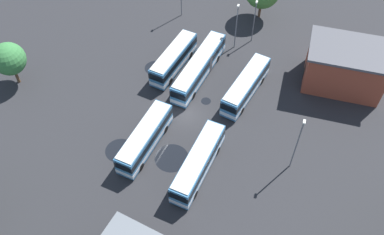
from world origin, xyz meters
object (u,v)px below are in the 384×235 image
object	(u,v)px
depot_building	(345,66)
lamp_post_mid_lot	(254,20)
bus_row0_slot3	(246,86)
bus_row1_slot3	(198,163)
bus_row0_slot0	(174,59)
bus_row0_slot1	(199,67)
tree_east_edge	(9,59)
bus_row1_slot1	(145,138)
lamp_post_far_corner	(236,25)
lamp_post_near_entrance	(297,143)

from	to	relation	value
depot_building	lamp_post_mid_lot	bearing A→B (deg)	-111.81
bus_row0_slot3	bus_row1_slot3	world-z (taller)	same
bus_row0_slot0	lamp_post_mid_lot	world-z (taller)	lamp_post_mid_lot
bus_row0_slot0	depot_building	xyz separation A→B (m)	(-3.95, 24.23, 1.44)
bus_row0_slot1	tree_east_edge	world-z (taller)	tree_east_edge
bus_row0_slot0	bus_row1_slot1	bearing A→B (deg)	4.43
depot_building	lamp_post_far_corner	world-z (taller)	lamp_post_far_corner
lamp_post_near_entrance	bus_row1_slot1	bearing A→B (deg)	-82.60
lamp_post_far_corner	bus_row1_slot1	bearing A→B (deg)	-16.20
bus_row0_slot0	lamp_post_far_corner	distance (m)	10.90
bus_row1_slot1	tree_east_edge	xyz separation A→B (m)	(-5.66, -22.10, 2.69)
bus_row0_slot0	bus_row1_slot3	bearing A→B (deg)	27.32
lamp_post_near_entrance	tree_east_edge	bearing A→B (deg)	-94.69
bus_row1_slot1	depot_building	world-z (taller)	depot_building
bus_row0_slot0	lamp_post_far_corner	bearing A→B (deg)	133.70
bus_row0_slot3	bus_row1_slot1	distance (m)	16.27
bus_row1_slot1	depot_building	distance (m)	29.92
lamp_post_near_entrance	lamp_post_far_corner	bearing A→B (deg)	-149.80
bus_row0_slot3	bus_row1_slot1	bearing A→B (deg)	-39.11
tree_east_edge	bus_row1_slot3	bearing A→B (deg)	76.16
bus_row0_slot1	lamp_post_mid_lot	world-z (taller)	lamp_post_mid_lot
bus_row0_slot0	depot_building	world-z (taller)	depot_building
tree_east_edge	depot_building	bearing A→B (deg)	106.45
bus_row0_slot0	depot_building	bearing A→B (deg)	99.26
bus_row1_slot3	lamp_post_far_corner	world-z (taller)	lamp_post_far_corner
bus_row1_slot1	lamp_post_near_entrance	distance (m)	18.54
depot_building	lamp_post_near_entrance	size ratio (longest dim) A/B	1.29
bus_row0_slot3	depot_building	size ratio (longest dim) A/B	1.00
lamp_post_near_entrance	depot_building	bearing A→B (deg)	163.54
bus_row1_slot3	lamp_post_far_corner	distance (m)	24.14
depot_building	lamp_post_near_entrance	distance (m)	17.42
depot_building	lamp_post_near_entrance	world-z (taller)	lamp_post_near_entrance
bus_row0_slot0	bus_row0_slot3	xyz separation A→B (m)	(2.42, 11.43, 0.00)
bus_row0_slot0	bus_row0_slot1	size ratio (longest dim) A/B	0.76
bus_row0_slot3	depot_building	distance (m)	14.37
bus_row0_slot1	tree_east_edge	bearing A→B (deg)	-70.77
bus_row1_slot1	bus_row1_slot3	distance (m)	7.62
bus_row1_slot1	bus_row0_slot1	bearing A→B (deg)	168.34
bus_row1_slot1	depot_building	xyz separation A→B (m)	(-19.00, 23.07, 1.44)
bus_row0_slot1	tree_east_edge	xyz separation A→B (m)	(8.75, -25.08, 2.69)
depot_building	lamp_post_mid_lot	xyz separation A→B (m)	(-5.70, -14.25, 0.88)
bus_row1_slot1	tree_east_edge	world-z (taller)	tree_east_edge
bus_row0_slot0	bus_row0_slot1	distance (m)	4.19
bus_row1_slot3	lamp_post_mid_lot	world-z (taller)	lamp_post_mid_lot
bus_row1_slot1	bus_row1_slot3	world-z (taller)	same
lamp_post_far_corner	lamp_post_near_entrance	xyz separation A→B (m)	(20.01, 11.65, 0.46)
bus_row0_slot0	bus_row0_slot1	world-z (taller)	same
depot_building	lamp_post_far_corner	distance (m)	16.94
depot_building	bus_row0_slot3	bearing A→B (deg)	-63.54
lamp_post_far_corner	tree_east_edge	world-z (taller)	lamp_post_far_corner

